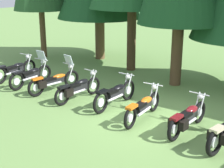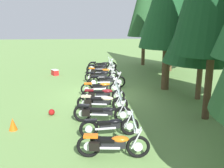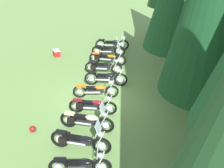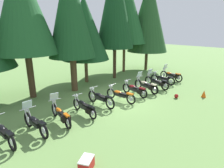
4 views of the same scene
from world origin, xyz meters
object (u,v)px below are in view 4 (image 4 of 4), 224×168
picnic_cooler (86,164)px  motorcycle_1 (35,123)px  motorcycle_10 (171,75)px  pine_tree_5 (115,2)px  motorcycle_8 (157,82)px  pine_tree_4 (85,28)px  motorcycle_5 (120,95)px  traffic_cone (204,94)px  dropped_helmet (176,96)px  motorcycle_3 (85,107)px  motorcycle_7 (146,85)px  pine_tree_2 (22,6)px  motorcycle_6 (135,89)px  pine_tree_3 (70,10)px  motorcycle_0 (3,132)px  pine_tree_7 (149,15)px  motorcycle_2 (61,114)px  motorcycle_9 (162,79)px  pine_tree_6 (125,8)px  motorcycle_4 (101,98)px

picnic_cooler → motorcycle_1: bearing=92.8°
motorcycle_10 → pine_tree_5: (-2.88, 4.23, 6.12)m
motorcycle_8 → pine_tree_4: pine_tree_4 is taller
motorcycle_5 → traffic_cone: size_ratio=4.80×
picnic_cooler → dropped_helmet: 8.43m
picnic_cooler → dropped_helmet: picnic_cooler is taller
motorcycle_1 → motorcycle_3: motorcycle_1 is taller
motorcycle_5 → pine_tree_5: pine_tree_5 is taller
motorcycle_3 → picnic_cooler: 4.21m
motorcycle_5 → motorcycle_7: (2.74, -0.09, 0.04)m
pine_tree_4 → traffic_cone: bearing=-69.3°
pine_tree_5 → pine_tree_2: bearing=176.7°
motorcycle_6 → motorcycle_10: bearing=-86.6°
motorcycle_1 → traffic_cone: (10.01, -3.75, -0.23)m
motorcycle_8 → pine_tree_3: 8.20m
motorcycle_0 → picnic_cooler: 3.92m
traffic_cone → motorcycle_10: bearing=57.8°
pine_tree_7 → dropped_helmet: size_ratio=34.46×
motorcycle_2 → motorcycle_6: size_ratio=1.06×
motorcycle_3 → motorcycle_9: motorcycle_9 is taller
motorcycle_6 → pine_tree_2: pine_tree_2 is taller
motorcycle_8 → dropped_helmet: (-1.03, -2.19, -0.33)m
pine_tree_6 → traffic_cone: bearing=-102.7°
motorcycle_3 → pine_tree_5: (6.76, 4.26, 6.16)m
pine_tree_4 → pine_tree_7: size_ratio=0.73×
motorcycle_10 → pine_tree_4: pine_tree_4 is taller
pine_tree_2 → pine_tree_3: (2.80, -0.87, -0.12)m
pine_tree_4 → motorcycle_1: bearing=-143.9°
motorcycle_3 → motorcycle_5: 2.82m
motorcycle_3 → pine_tree_6: size_ratio=0.23×
motorcycle_3 → pine_tree_7: (11.77, 4.24, 5.34)m
pine_tree_4 → motorcycle_4: bearing=-118.9°
motorcycle_0 → traffic_cone: size_ratio=4.93×
dropped_helmet → pine_tree_3: bearing=122.0°
motorcycle_9 → dropped_helmet: bearing=131.7°
motorcycle_4 → motorcycle_9: bearing=-92.2°
motorcycle_9 → pine_tree_4: bearing=34.9°
motorcycle_7 → pine_tree_2: size_ratio=0.27×
motorcycle_0 → dropped_helmet: motorcycle_0 is taller
traffic_cone → picnic_cooler: bearing=178.5°
motorcycle_0 → motorcycle_7: bearing=-94.9°
motorcycle_4 → picnic_cooler: bearing=133.1°
pine_tree_7 → pine_tree_5: bearing=179.8°
pine_tree_3 → motorcycle_0: bearing=-149.0°
motorcycle_8 → motorcycle_10: size_ratio=1.07×
motorcycle_2 → traffic_cone: 9.48m
motorcycle_10 → pine_tree_5: size_ratio=0.22×
motorcycle_1 → pine_tree_7: pine_tree_7 is taller
motorcycle_4 → motorcycle_9: 6.72m
motorcycle_6 → picnic_cooler: size_ratio=3.23×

